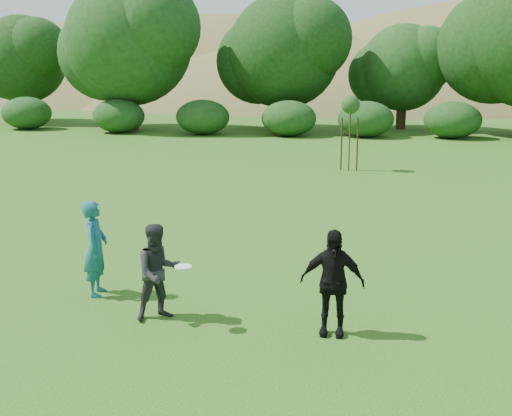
{
  "coord_description": "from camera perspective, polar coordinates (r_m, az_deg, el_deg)",
  "views": [
    {
      "loc": [
        2.8,
        -9.75,
        4.09
      ],
      "look_at": [
        0.0,
        3.0,
        1.1
      ],
      "focal_mm": 45.0,
      "sensor_mm": 36.0,
      "label": 1
    }
  ],
  "objects": [
    {
      "name": "player_grey",
      "position": [
        10.46,
        -8.67,
        -5.65
      ],
      "size": [
        0.98,
        0.95,
        1.58
      ],
      "primitive_type": "imported",
      "rotation": [
        0.0,
        0.0,
        0.67
      ],
      "color": "#262628",
      "rests_on": "ground"
    },
    {
      "name": "hillside",
      "position": [
        79.9,
        9.74,
        1.14
      ],
      "size": [
        150.0,
        72.0,
        52.0
      ],
      "color": "olive",
      "rests_on": "ground"
    },
    {
      "name": "frisbee",
      "position": [
        9.94,
        -6.48,
        -5.22
      ],
      "size": [
        0.27,
        0.27,
        0.03
      ],
      "color": "white",
      "rests_on": "ground"
    },
    {
      "name": "ground",
      "position": [
        10.94,
        -3.42,
        -9.09
      ],
      "size": [
        120.0,
        120.0,
        0.0
      ],
      "primitive_type": "plane",
      "color": "#19470C",
      "rests_on": "ground"
    },
    {
      "name": "sapling",
      "position": [
        24.64,
        8.41,
        8.89
      ],
      "size": [
        0.7,
        0.7,
        2.85
      ],
      "color": "#3F2518",
      "rests_on": "ground"
    },
    {
      "name": "player_teal",
      "position": [
        11.72,
        -14.07,
        -3.49
      ],
      "size": [
        0.54,
        0.7,
        1.72
      ],
      "primitive_type": "imported",
      "rotation": [
        0.0,
        0.0,
        1.78
      ],
      "color": "#175A67",
      "rests_on": "ground"
    },
    {
      "name": "player_black",
      "position": [
        9.82,
        6.78,
        -6.58
      ],
      "size": [
        0.99,
        0.44,
        1.66
      ],
      "primitive_type": "imported",
      "rotation": [
        0.0,
        0.0,
        0.03
      ],
      "color": "black",
      "rests_on": "ground"
    },
    {
      "name": "tree_row",
      "position": [
        38.44,
        13.42,
        13.74
      ],
      "size": [
        53.92,
        10.38,
        9.62
      ],
      "color": "#3A2616",
      "rests_on": "ground"
    }
  ]
}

